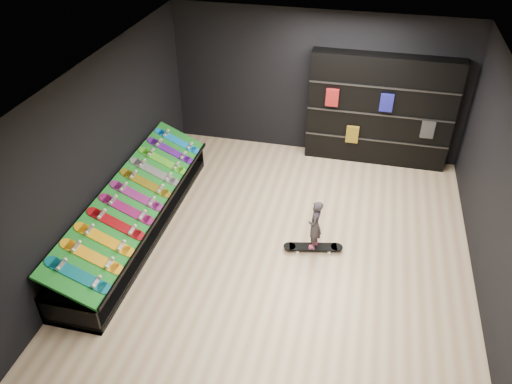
% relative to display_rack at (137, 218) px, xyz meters
% --- Properties ---
extents(floor, '(6.00, 7.00, 0.01)m').
position_rel_display_rack_xyz_m(floor, '(2.55, 0.00, -0.25)').
color(floor, '#D2B68D').
rests_on(floor, ground).
extents(ceiling, '(6.00, 7.00, 0.01)m').
position_rel_display_rack_xyz_m(ceiling, '(2.55, 0.00, 2.75)').
color(ceiling, white).
rests_on(ceiling, ground).
extents(wall_back, '(6.00, 0.02, 3.00)m').
position_rel_display_rack_xyz_m(wall_back, '(2.55, 3.50, 1.25)').
color(wall_back, black).
rests_on(wall_back, ground).
extents(wall_front, '(6.00, 0.02, 3.00)m').
position_rel_display_rack_xyz_m(wall_front, '(2.55, -3.50, 1.25)').
color(wall_front, black).
rests_on(wall_front, ground).
extents(wall_left, '(0.02, 7.00, 3.00)m').
position_rel_display_rack_xyz_m(wall_left, '(-0.45, 0.00, 1.25)').
color(wall_left, black).
rests_on(wall_left, ground).
extents(wall_right, '(0.02, 7.00, 3.00)m').
position_rel_display_rack_xyz_m(wall_right, '(5.55, 0.00, 1.25)').
color(wall_right, black).
rests_on(wall_right, ground).
extents(display_rack, '(0.90, 4.50, 0.50)m').
position_rel_display_rack_xyz_m(display_rack, '(0.00, 0.00, 0.00)').
color(display_rack, black).
rests_on(display_rack, ground).
extents(turf_ramp, '(0.92, 4.50, 0.46)m').
position_rel_display_rack_xyz_m(turf_ramp, '(0.05, 0.00, 0.46)').
color(turf_ramp, '#106618').
rests_on(turf_ramp, display_rack).
extents(back_shelving, '(2.86, 0.33, 2.28)m').
position_rel_display_rack_xyz_m(back_shelving, '(3.86, 3.32, 0.89)').
color(back_shelving, black).
rests_on(back_shelving, ground).
extents(floor_skateboard, '(1.00, 0.42, 0.09)m').
position_rel_display_rack_xyz_m(floor_skateboard, '(3.03, 0.16, -0.21)').
color(floor_skateboard, black).
rests_on(floor_skateboard, ground).
extents(child, '(0.15, 0.21, 0.54)m').
position_rel_display_rack_xyz_m(child, '(3.03, 0.16, 0.11)').
color(child, black).
rests_on(child, floor_skateboard).
extents(display_board_0, '(0.93, 0.22, 0.50)m').
position_rel_display_rack_xyz_m(display_board_0, '(0.06, -1.90, 0.49)').
color(display_board_0, '#0C8C99').
rests_on(display_board_0, turf_ramp).
extents(display_board_1, '(0.93, 0.22, 0.50)m').
position_rel_display_rack_xyz_m(display_board_1, '(0.06, -1.52, 0.49)').
color(display_board_1, orange).
rests_on(display_board_1, turf_ramp).
extents(display_board_2, '(0.93, 0.22, 0.50)m').
position_rel_display_rack_xyz_m(display_board_2, '(0.06, -1.14, 0.49)').
color(display_board_2, yellow).
rests_on(display_board_2, turf_ramp).
extents(display_board_3, '(0.93, 0.22, 0.50)m').
position_rel_display_rack_xyz_m(display_board_3, '(0.06, -0.76, 0.49)').
color(display_board_3, red).
rests_on(display_board_3, turf_ramp).
extents(display_board_4, '(0.93, 0.22, 0.50)m').
position_rel_display_rack_xyz_m(display_board_4, '(0.06, -0.38, 0.49)').
color(display_board_4, '#E5198C').
rests_on(display_board_4, turf_ramp).
extents(display_board_5, '(0.93, 0.22, 0.50)m').
position_rel_display_rack_xyz_m(display_board_5, '(0.06, 0.00, 0.49)').
color(display_board_5, '#2626BF').
rests_on(display_board_5, turf_ramp).
extents(display_board_6, '(0.93, 0.22, 0.50)m').
position_rel_display_rack_xyz_m(display_board_6, '(0.06, 0.38, 0.49)').
color(display_board_6, yellow).
rests_on(display_board_6, turf_ramp).
extents(display_board_7, '(0.93, 0.22, 0.50)m').
position_rel_display_rack_xyz_m(display_board_7, '(0.06, 0.76, 0.49)').
color(display_board_7, black).
rests_on(display_board_7, turf_ramp).
extents(display_board_8, '(0.93, 0.22, 0.50)m').
position_rel_display_rack_xyz_m(display_board_8, '(0.06, 1.14, 0.49)').
color(display_board_8, green).
rests_on(display_board_8, turf_ramp).
extents(display_board_9, '(0.93, 0.22, 0.50)m').
position_rel_display_rack_xyz_m(display_board_9, '(0.06, 1.52, 0.49)').
color(display_board_9, purple).
rests_on(display_board_9, turf_ramp).
extents(display_board_10, '(0.93, 0.22, 0.50)m').
position_rel_display_rack_xyz_m(display_board_10, '(0.06, 1.90, 0.49)').
color(display_board_10, blue).
rests_on(display_board_10, turf_ramp).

